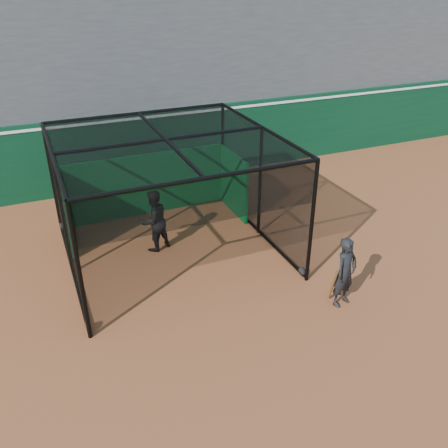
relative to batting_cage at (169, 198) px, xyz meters
name	(u,v)px	position (x,y,z in m)	size (l,w,h in m)	color
ground	(254,324)	(0.69, -3.57, -1.54)	(120.00, 120.00, 0.00)	brown
outfield_wall	(146,146)	(0.69, 4.93, -0.25)	(50.00, 0.50, 2.50)	#09341D
grandstand	(113,36)	(0.69, 8.70, 2.94)	(50.00, 7.85, 8.95)	#4C4C4F
batting_cage	(169,198)	(0.00, 0.00, 0.00)	(5.26, 5.26, 3.09)	black
batter	(154,221)	(-0.36, 0.28, -0.69)	(0.82, 0.64, 1.69)	black
on_deck_player	(345,272)	(2.81, -3.69, -0.72)	(0.69, 0.55, 1.65)	black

